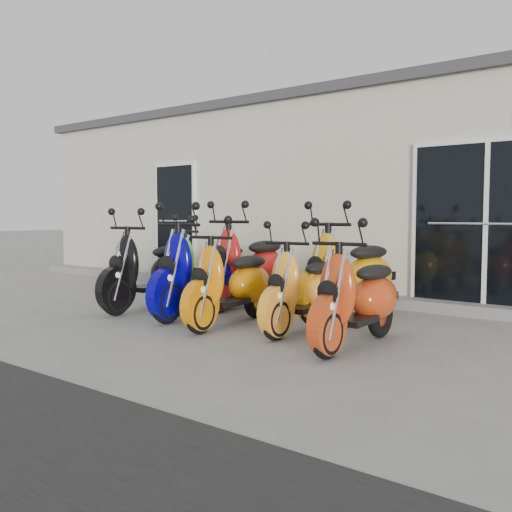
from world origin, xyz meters
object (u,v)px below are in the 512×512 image
Objects in this scene: scooter_front_orange_a at (231,270)px; scooter_back_yellow at (350,260)px; scooter_front_orange_b at (306,276)px; scooter_front_red at (358,282)px; scooter_back_red at (248,254)px; scooter_front_blue at (201,259)px; scooter_back_green at (208,257)px; scooter_front_black at (151,259)px.

scooter_back_yellow reaches higher than scooter_front_orange_a.
scooter_front_orange_b is 0.97× the size of scooter_front_red.
scooter_front_orange_a is 1.53m from scooter_back_yellow.
scooter_front_orange_b is at bearing 157.08° from scooter_front_red.
scooter_front_orange_a is 1.40m from scooter_back_red.
scooter_front_orange_a is at bearing -167.58° from scooter_front_orange_b.
scooter_front_blue is 1.40m from scooter_back_green.
scooter_back_green is at bearing 154.66° from scooter_front_orange_b.
scooter_back_green is at bearing 83.44° from scooter_front_black.
scooter_front_orange_a reaches higher than scooter_front_orange_b.
scooter_front_blue is 1.12× the size of scooter_back_green.
scooter_front_black is 1.13× the size of scooter_front_orange_b.
scooter_front_black is 0.91m from scooter_front_blue.
scooter_front_black is 2.76m from scooter_back_yellow.
scooter_back_red is (0.91, -0.13, 0.09)m from scooter_back_green.
scooter_back_yellow is (-0.81, 1.32, 0.10)m from scooter_front_red.
scooter_front_red is (2.46, -0.35, -0.09)m from scooter_front_blue.
scooter_back_red is (0.03, 0.95, 0.02)m from scooter_front_blue.
scooter_front_black is at bearing -152.43° from scooter_back_yellow.
scooter_front_orange_a is 0.93m from scooter_front_orange_b.
scooter_front_blue is 0.95m from scooter_back_red.
scooter_front_orange_b is (2.55, 0.02, -0.08)m from scooter_front_black.
scooter_front_red is at bearing -14.77° from scooter_back_green.
scooter_back_green is at bearing 155.32° from scooter_front_red.
scooter_back_yellow reaches higher than scooter_front_blue.
scooter_front_blue reaches higher than scooter_front_orange_a.
scooter_front_orange_b is at bearing -4.70° from scooter_front_black.
scooter_back_yellow is at bearing -3.40° from scooter_back_red.
scooter_front_orange_b is at bearing -8.34° from scooter_front_blue.
scooter_front_orange_a is 0.88× the size of scooter_back_yellow.
scooter_front_black is 1.09× the size of scooter_front_red.
scooter_back_yellow is (2.53, -0.11, 0.08)m from scooter_back_green.
scooter_back_red is at bearing 147.07° from scooter_front_orange_b.
scooter_front_red is at bearing -9.16° from scooter_front_orange_a.
scooter_back_yellow is at bearing 16.53° from scooter_front_black.
scooter_front_blue is at bearing 170.39° from scooter_front_red.
scooter_back_green is (-2.52, 1.11, 0.03)m from scooter_front_orange_b.
scooter_front_blue reaches higher than scooter_front_orange_b.
scooter_back_yellow reaches higher than scooter_front_red.
scooter_back_red is (-2.44, 1.31, 0.11)m from scooter_front_red.
scooter_front_black is 1.37m from scooter_back_red.
scooter_front_orange_a is 1.73m from scooter_front_red.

